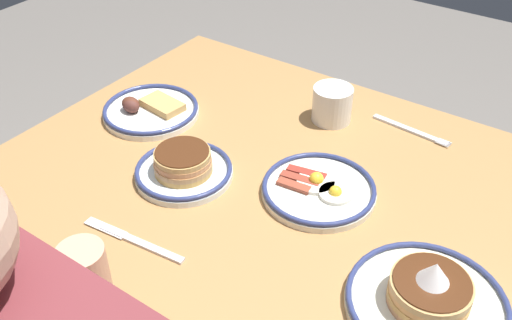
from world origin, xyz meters
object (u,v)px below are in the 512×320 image
plate_near_main (319,189)px  plate_center_pancakes (428,298)px  coffee_mug (332,103)px  butter_knife (133,240)px  fork_near (411,130)px  plate_far_side (150,110)px  plate_far_companion (183,167)px

plate_near_main → plate_center_pancakes: 0.32m
coffee_mug → butter_knife: coffee_mug is taller
fork_near → butter_knife: bearing=66.1°
plate_near_main → plate_far_side: plate_far_side is taller
coffee_mug → fork_near: size_ratio=0.57×
plate_near_main → coffee_mug: coffee_mug is taller
plate_center_pancakes → butter_knife: (0.50, 0.16, -0.02)m
plate_far_companion → fork_near: size_ratio=1.05×
fork_near → butter_knife: 0.69m
plate_far_side → fork_near: (-0.55, -0.29, -0.01)m
plate_center_pancakes → plate_far_companion: size_ratio=1.28×
butter_knife → plate_near_main: bearing=-124.5°
coffee_mug → fork_near: coffee_mug is taller
butter_knife → plate_far_side: bearing=-51.2°
plate_near_main → plate_far_companion: 0.28m
fork_near → plate_far_side: bearing=28.0°
plate_center_pancakes → plate_far_side: bearing=-13.0°
coffee_mug → fork_near: (-0.18, -0.06, -0.04)m
plate_center_pancakes → plate_far_side: 0.79m
plate_far_companion → butter_knife: 0.21m
plate_near_main → fork_near: plate_near_main is taller
plate_far_side → coffee_mug: bearing=-147.8°
plate_near_main → fork_near: bearing=-101.7°
plate_far_side → fork_near: bearing=-152.0°
plate_near_main → plate_far_side: bearing=-3.2°
plate_center_pancakes → coffee_mug: bearing=-45.8°
plate_far_side → fork_near: plate_far_side is taller
plate_near_main → plate_far_side: size_ratio=1.00×
plate_far_companion → coffee_mug: size_ratio=1.83×
butter_knife → coffee_mug: bearing=-99.8°
plate_far_companion → plate_far_side: 0.26m
plate_near_main → coffee_mug: 0.29m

